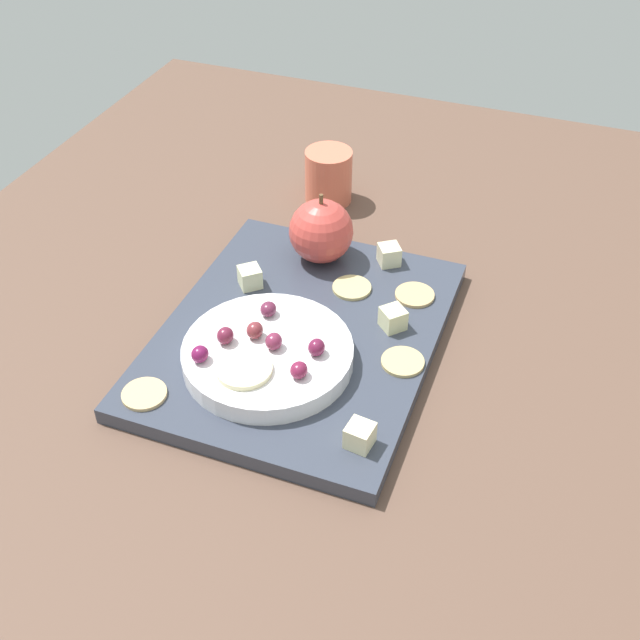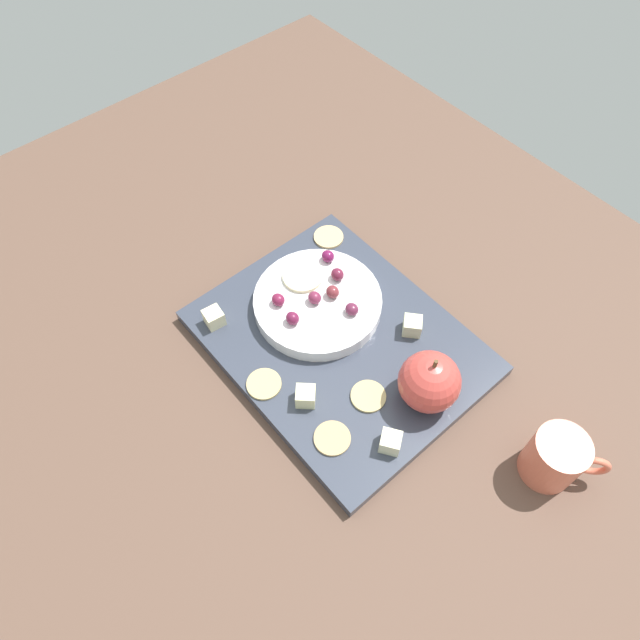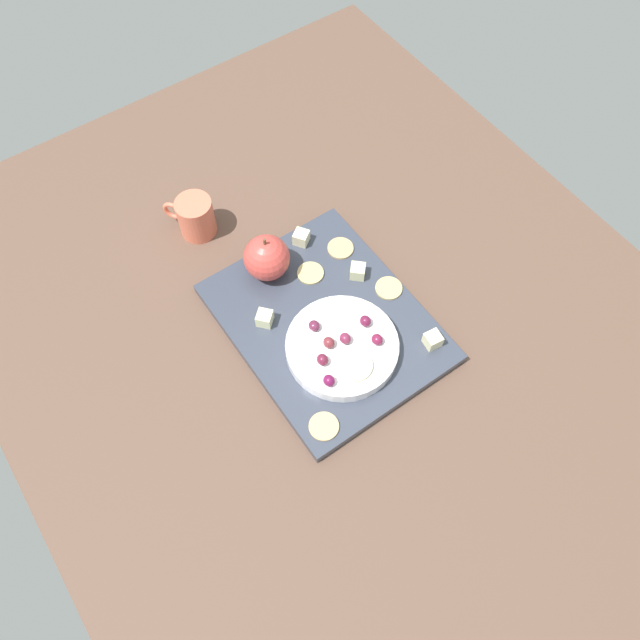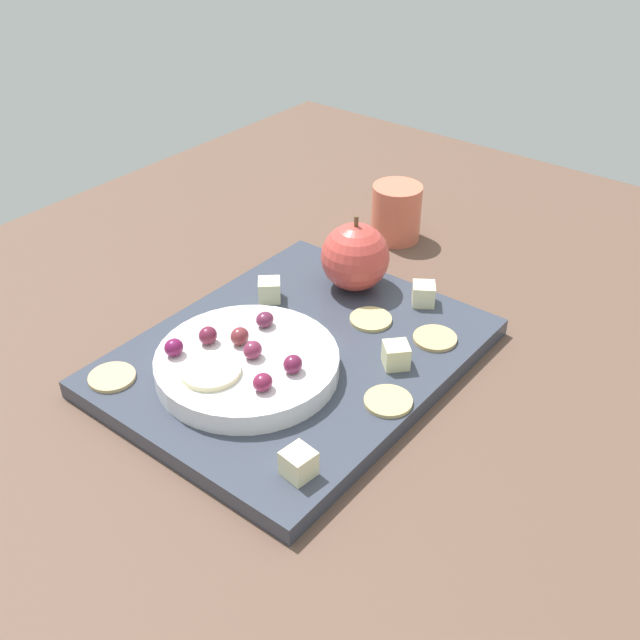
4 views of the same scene
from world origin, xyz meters
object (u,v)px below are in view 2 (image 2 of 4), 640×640
at_px(grape_1, 315,298).
at_px(grape_2, 350,307).
at_px(platter, 339,343).
at_px(grape_6, 328,256).
at_px(cup, 555,458).
at_px(grape_3, 333,292).
at_px(cheese_cube_0, 214,318).
at_px(apple_slice_0, 303,276).
at_px(cracker_0, 368,396).
at_px(cheese_cube_1, 390,442).
at_px(grape_4, 292,318).
at_px(cheese_cube_2, 306,396).
at_px(serving_dish, 318,303).
at_px(apple_whole, 429,382).
at_px(grape_0, 278,300).
at_px(cheese_cube_3, 412,326).
at_px(cracker_1, 332,438).
at_px(cracker_2, 263,383).
at_px(grape_5, 337,274).
at_px(cracker_3, 329,237).

xyz_separation_m(grape_1, grape_2, (-0.04, -0.03, -0.00)).
bearing_deg(grape_2, platter, 115.72).
height_order(grape_6, cup, cup).
xyz_separation_m(grape_3, grape_6, (0.05, -0.04, -0.00)).
bearing_deg(cheese_cube_0, apple_slice_0, -103.42).
distance_m(cracker_0, apple_slice_0, 0.20).
bearing_deg(platter, cup, -165.77).
relative_size(cheese_cube_1, grape_4, 1.27).
xyz_separation_m(cheese_cube_2, apple_slice_0, (0.14, -0.11, 0.01)).
height_order(serving_dish, cracker_0, serving_dish).
bearing_deg(grape_2, grape_6, -22.44).
height_order(grape_2, grape_6, grape_6).
xyz_separation_m(apple_whole, grape_0, (0.23, 0.06, -0.01)).
relative_size(cheese_cube_3, grape_6, 1.27).
height_order(cheese_cube_0, cracker_1, cheese_cube_0).
relative_size(cracker_0, apple_slice_0, 0.80).
xyz_separation_m(cracker_2, apple_slice_0, (0.09, -0.14, 0.02)).
bearing_deg(serving_dish, cracker_0, 164.26).
relative_size(grape_2, grape_3, 1.00).
bearing_deg(cheese_cube_0, cheese_cube_2, -173.66).
bearing_deg(apple_whole, grape_4, 19.18).
height_order(grape_3, grape_5, same).
distance_m(cracker_2, grape_6, 0.21).
height_order(cheese_cube_1, grape_1, grape_1).
bearing_deg(cracker_2, apple_whole, -135.62).
bearing_deg(platter, grape_5, -39.21).
distance_m(apple_whole, cracker_2, 0.22).
bearing_deg(grape_5, platter, 140.79).
xyz_separation_m(platter, apple_whole, (-0.14, -0.03, 0.05)).
bearing_deg(grape_6, grape_3, 144.81).
bearing_deg(cracker_1, cheese_cube_3, -75.58).
xyz_separation_m(cracker_3, grape_5, (-0.08, 0.05, 0.03)).
bearing_deg(cheese_cube_3, cracker_2, 71.57).
xyz_separation_m(cracker_0, cracker_2, (0.10, 0.09, 0.00)).
height_order(cheese_cube_2, grape_1, grape_1).
xyz_separation_m(cheese_cube_3, grape_6, (0.16, 0.02, 0.02)).
xyz_separation_m(cracker_0, grape_0, (0.18, 0.00, 0.03)).
xyz_separation_m(cracker_1, grape_0, (0.19, -0.07, 0.03)).
bearing_deg(grape_5, cheese_cube_2, 126.09).
bearing_deg(cracker_3, grape_2, 149.69).
bearing_deg(grape_3, cracker_1, 138.73).
bearing_deg(cheese_cube_3, cup, 177.85).
distance_m(cheese_cube_2, grape_5, 0.19).
bearing_deg(grape_0, cracker_0, -178.55).
distance_m(grape_2, grape_4, 0.08).
height_order(apple_whole, cheese_cube_2, apple_whole).
distance_m(serving_dish, cheese_cube_0, 0.15).
relative_size(cracker_2, grape_2, 2.37).
distance_m(cracker_0, grape_5, 0.18).
xyz_separation_m(platter, grape_4, (0.05, 0.04, 0.04)).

